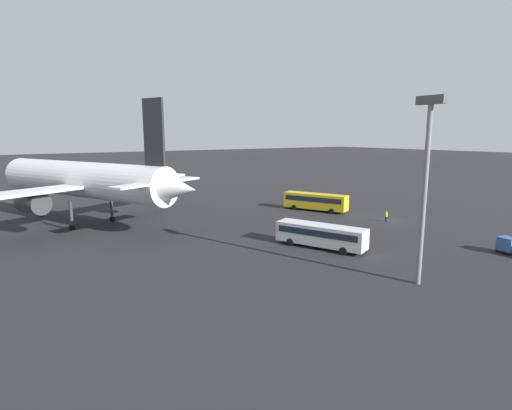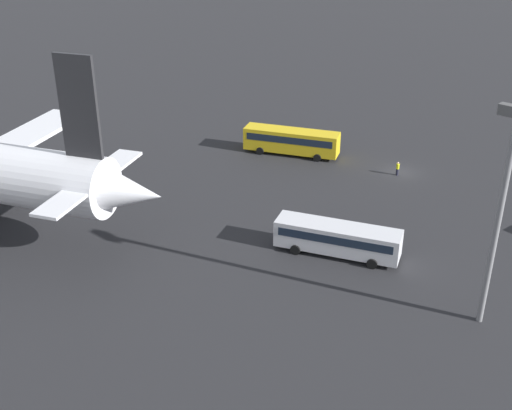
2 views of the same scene
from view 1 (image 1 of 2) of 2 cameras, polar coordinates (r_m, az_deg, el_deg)
ground_plane at (r=72.92m, az=18.47°, el=-2.10°), size 600.00×600.00×0.00m
airplane at (r=70.26m, az=-23.26°, el=3.25°), size 44.97×38.10×19.59m
shuttle_bus_near at (r=78.46m, az=8.48°, el=0.63°), size 12.60×7.55×3.35m
shuttle_bus_far at (r=53.04m, az=9.22°, el=-4.11°), size 12.24×7.07×3.06m
worker_person at (r=71.76m, az=18.11°, el=-1.56°), size 0.38×0.38×1.74m
cargo_cart_blue at (r=59.05m, az=32.25°, el=-4.76°), size 2.24×1.98×2.06m
light_pole at (r=41.35m, az=23.10°, el=4.30°), size 2.80×0.70×18.27m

